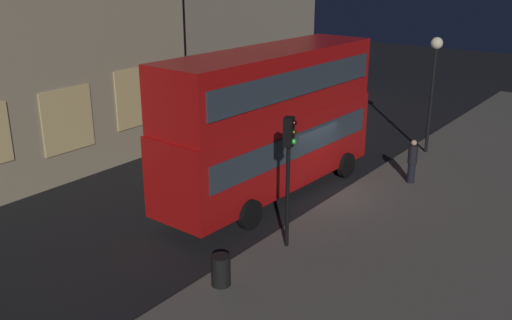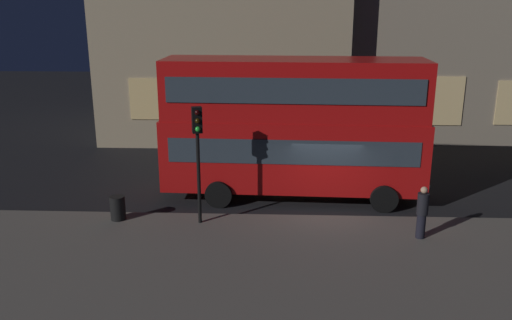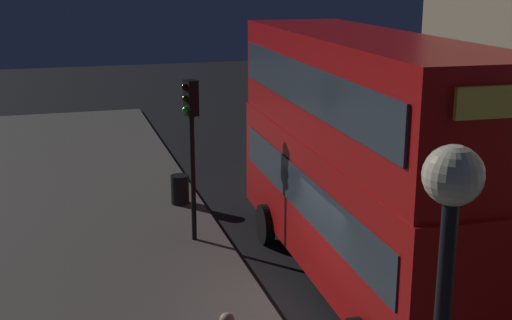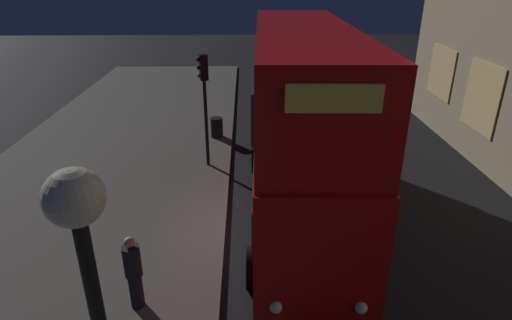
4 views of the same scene
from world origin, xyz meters
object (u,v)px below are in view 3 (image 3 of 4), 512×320
object	(u,v)px
street_lamp	(444,294)
litter_bin	(180,189)
double_decker_bus	(359,150)
traffic_light_near_kerb	(191,127)

from	to	relation	value
street_lamp	litter_bin	distance (m)	14.41
double_decker_bus	litter_bin	bearing A→B (deg)	-153.63
litter_bin	double_decker_bus	bearing A→B (deg)	24.32
double_decker_bus	street_lamp	xyz separation A→B (m)	(7.97, -2.89, 0.90)
double_decker_bus	traffic_light_near_kerb	size ratio (longest dim) A/B	2.51
traffic_light_near_kerb	street_lamp	size ratio (longest dim) A/B	0.79
traffic_light_near_kerb	street_lamp	xyz separation A→B (m)	(11.15, 0.02, 0.90)
double_decker_bus	litter_bin	world-z (taller)	double_decker_bus
street_lamp	litter_bin	size ratio (longest dim) A/B	6.06
traffic_light_near_kerb	litter_bin	xyz separation A→B (m)	(-2.86, 0.17, -2.45)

